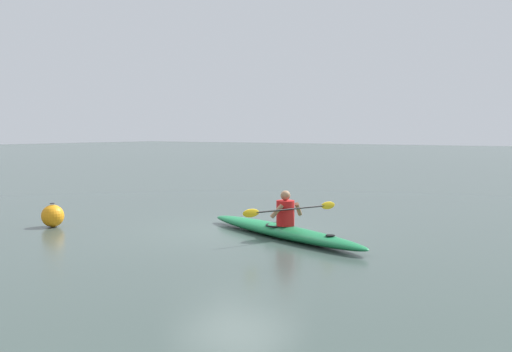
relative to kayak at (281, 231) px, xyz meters
name	(u,v)px	position (x,y,z in m)	size (l,w,h in m)	color
ground_plane	(237,231)	(1.27, -0.13, -0.14)	(160.00, 160.00, 0.00)	#384742
kayak	(281,231)	(0.00, 0.00, 0.00)	(5.01, 2.36, 0.27)	#19723F
kayaker	(286,211)	(-0.14, 0.05, 0.45)	(0.89, 2.34, 0.75)	red
mooring_buoy_orange_mid	(53,216)	(5.22, 1.89, 0.13)	(0.53, 0.53, 0.57)	orange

